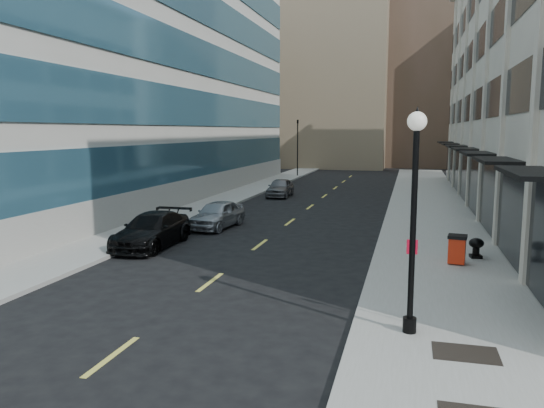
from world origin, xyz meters
The scene contains 18 objects.
ground centered at (0.00, 0.00, 0.00)m, with size 160.00×160.00×0.00m, color black.
sidewalk_right centered at (7.50, 20.00, 0.07)m, with size 5.00×80.00×0.15m, color gray.
sidewalk_left centered at (-6.50, 20.00, 0.07)m, with size 3.00×80.00×0.15m, color gray.
building_left centered at (-15.95, 27.00, 9.99)m, with size 16.14×46.00×20.00m.
skyline_tan_near centered at (-4.00, 68.00, 14.00)m, with size 14.00×18.00×28.00m, color #7C6A51.
skyline_brown centered at (8.00, 72.00, 17.00)m, with size 12.00×16.00×34.00m, color brown.
skyline_tan_far centered at (-14.00, 78.00, 11.00)m, with size 12.00×14.00×22.00m, color #7C6A51.
skyline_stone centered at (18.00, 66.00, 10.00)m, with size 10.00×14.00×20.00m, color beige.
grate_far centered at (7.60, 3.80, 0.15)m, with size 1.40×1.00×0.01m, color black.
road_centerline centered at (0.00, 17.00, 0.01)m, with size 0.15×68.20×0.01m.
traffic_signal centered at (-5.50, 48.00, 5.72)m, with size 0.66×0.66×6.98m.
car_black_pickup centered at (-4.40, 12.45, 0.72)m, with size 2.03×5.00×1.45m, color black.
car_silver_sedan centered at (-3.25, 17.36, 0.70)m, with size 1.66×4.13×1.41m, color #989CA0.
car_grey_sedan centered at (-3.20, 30.80, 0.69)m, with size 1.63×4.04×1.38m, color slate.
trash_bin centered at (8.04, 12.03, 0.72)m, with size 0.74×0.78×1.07m.
lamppost centered at (6.40, 4.76, 3.32)m, with size 0.45×0.45×5.39m.
sign_post centered at (6.40, 5.39, 1.64)m, with size 0.27×0.06×2.31m.
urn_planter centered at (8.83, 13.18, 0.62)m, with size 0.55×0.55×0.77m.
Camera 1 is at (6.29, -7.95, 4.99)m, focal length 35.00 mm.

